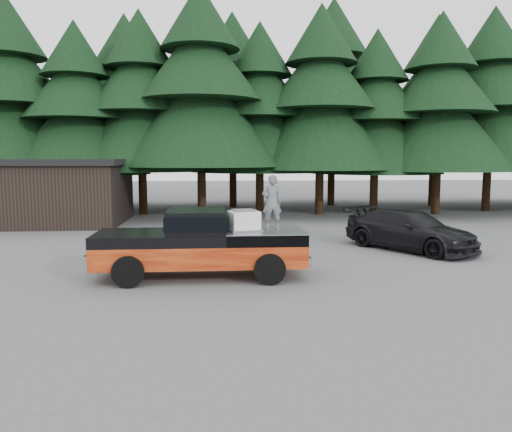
{
  "coord_description": "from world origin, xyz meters",
  "views": [
    {
      "loc": [
        -0.19,
        -14.43,
        3.35
      ],
      "look_at": [
        0.97,
        0.0,
        1.67
      ],
      "focal_mm": 35.0,
      "sensor_mm": 36.0,
      "label": 1
    }
  ],
  "objects": [
    {
      "name": "pickup_truck",
      "position": [
        -0.63,
        -0.52,
        0.67
      ],
      "size": [
        6.0,
        2.04,
        1.33
      ],
      "primitive_type": null,
      "color": "#D5561F",
      "rests_on": "ground"
    },
    {
      "name": "air_compressor",
      "position": [
        0.58,
        -0.71,
        1.6
      ],
      "size": [
        0.93,
        0.84,
        0.54
      ],
      "primitive_type": "cube",
      "rotation": [
        0.0,
        0.0,
        0.27
      ],
      "color": "silver",
      "rests_on": "pickup_truck"
    },
    {
      "name": "parked_car",
      "position": [
        6.89,
        3.13,
        0.73
      ],
      "size": [
        4.51,
        5.35,
        1.47
      ],
      "primitive_type": "imported",
      "rotation": [
        0.0,
        0.0,
        0.59
      ],
      "color": "black",
      "rests_on": "ground"
    },
    {
      "name": "man_on_bed",
      "position": [
        1.39,
        -0.43,
        2.11
      ],
      "size": [
        0.59,
        0.41,
        1.55
      ],
      "primitive_type": "imported",
      "rotation": [
        0.0,
        0.0,
        3.21
      ],
      "color": "#5B5E62",
      "rests_on": "pickup_truck"
    },
    {
      "name": "utility_building",
      "position": [
        -9.0,
        12.0,
        1.67
      ],
      "size": [
        8.4,
        6.4,
        3.3
      ],
      "color": "black",
      "rests_on": "ground"
    },
    {
      "name": "ground",
      "position": [
        0.0,
        0.0,
        0.0
      ],
      "size": [
        120.0,
        120.0,
        0.0
      ],
      "primitive_type": "plane",
      "color": "#515154",
      "rests_on": "ground"
    },
    {
      "name": "treeline",
      "position": [
        0.42,
        17.2,
        7.72
      ],
      "size": [
        60.15,
        16.05,
        17.5
      ],
      "color": "black",
      "rests_on": "ground"
    },
    {
      "name": "truck_cab",
      "position": [
        -0.73,
        -0.52,
        1.62
      ],
      "size": [
        1.66,
        1.9,
        0.59
      ],
      "primitive_type": "cube",
      "color": "black",
      "rests_on": "pickup_truck"
    }
  ]
}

